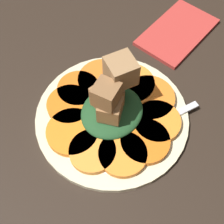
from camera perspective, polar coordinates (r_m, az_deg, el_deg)
name	(u,v)px	position (r cm, az deg, el deg)	size (l,w,h in cm)	color
table_slab	(112,121)	(54.01, 0.00, -1.70)	(120.00, 120.00, 2.00)	black
plate	(112,117)	(52.69, 0.00, -0.89)	(25.73, 25.73, 1.05)	beige
carrot_slice_0	(157,122)	(51.48, 8.20, -1.77)	(7.83, 7.83, 1.05)	orange
carrot_slice_1	(148,98)	(53.75, 6.67, 2.56)	(9.05, 9.05, 1.05)	orange
carrot_slice_2	(130,84)	(55.20, 3.37, 5.16)	(8.57, 8.57, 1.05)	orange
carrot_slice_3	(103,80)	(55.61, -1.61, 5.83)	(9.01, 9.01, 1.05)	orange
carrot_slice_4	(79,88)	(54.83, -6.03, 4.30)	(7.35, 7.35, 1.05)	orange
carrot_slice_5	(70,105)	(53.13, -7.74, 1.33)	(7.73, 7.73, 1.05)	orange
carrot_slice_6	(72,132)	(50.46, -7.24, -3.63)	(8.46, 8.46, 1.05)	orange
carrot_slice_7	(92,151)	(48.69, -3.59, -7.18)	(7.35, 7.35, 1.05)	orange
carrot_slice_8	(123,154)	(48.44, 1.98, -7.69)	(7.59, 7.59, 1.05)	orange
carrot_slice_9	(145,141)	(49.59, 6.07, -5.34)	(7.88, 7.88, 1.05)	orange
center_pile	(112,102)	(49.30, -0.04, 1.88)	(10.96, 9.75, 10.65)	#1E4723
fork	(144,129)	(50.91, 5.90, -3.19)	(19.21, 8.93, 0.40)	silver
napkin	(177,32)	(66.49, 11.85, 14.11)	(16.59, 9.95, 0.80)	#B2332D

